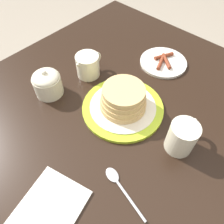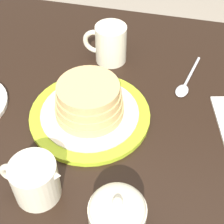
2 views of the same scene
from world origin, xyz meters
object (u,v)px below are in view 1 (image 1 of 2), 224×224
(side_plate_bacon, at_px, (162,62))
(spoon, at_px, (118,183))
(pancake_plate, at_px, (123,102))
(creamer_pitcher, at_px, (88,65))
(napkin, at_px, (48,210))
(coffee_mug, at_px, (182,136))
(sugar_bowl, at_px, (47,83))

(side_plate_bacon, height_order, spoon, side_plate_bacon)
(pancake_plate, relative_size, side_plate_bacon, 1.46)
(pancake_plate, distance_m, side_plate_bacon, 0.28)
(creamer_pitcher, xyz_separation_m, napkin, (-0.40, -0.27, -0.04))
(side_plate_bacon, relative_size, napkin, 0.89)
(coffee_mug, bearing_deg, side_plate_bacon, 41.51)
(spoon, bearing_deg, pancake_plate, 38.02)
(creamer_pitcher, bearing_deg, napkin, -145.40)
(spoon, bearing_deg, coffee_mug, -15.02)
(napkin, relative_size, spoon, 1.27)
(side_plate_bacon, bearing_deg, coffee_mug, -138.49)
(napkin, bearing_deg, pancake_plate, 11.37)
(side_plate_bacon, distance_m, napkin, 0.65)
(sugar_bowl, bearing_deg, creamer_pitcher, -12.00)
(pancake_plate, xyz_separation_m, side_plate_bacon, (0.28, 0.04, -0.03))
(spoon, bearing_deg, napkin, 153.30)
(pancake_plate, distance_m, coffee_mug, 0.21)
(coffee_mug, xyz_separation_m, napkin, (-0.36, 0.14, -0.05))
(creamer_pitcher, xyz_separation_m, sugar_bowl, (-0.15, 0.03, 0.00))
(coffee_mug, bearing_deg, pancake_plate, 91.47)
(coffee_mug, bearing_deg, sugar_bowl, 105.14)
(sugar_bowl, bearing_deg, pancake_plate, -64.05)
(side_plate_bacon, distance_m, spoon, 0.51)
(napkin, bearing_deg, side_plate_bacon, 9.61)
(pancake_plate, xyz_separation_m, creamer_pitcher, (0.04, 0.20, 0.01))
(creamer_pitcher, bearing_deg, side_plate_bacon, -34.62)
(side_plate_bacon, bearing_deg, sugar_bowl, 153.25)
(side_plate_bacon, height_order, sugar_bowl, sugar_bowl)
(side_plate_bacon, distance_m, creamer_pitcher, 0.30)
(coffee_mug, relative_size, sugar_bowl, 1.13)
(pancake_plate, bearing_deg, sugar_bowl, 115.95)
(coffee_mug, distance_m, sugar_bowl, 0.46)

